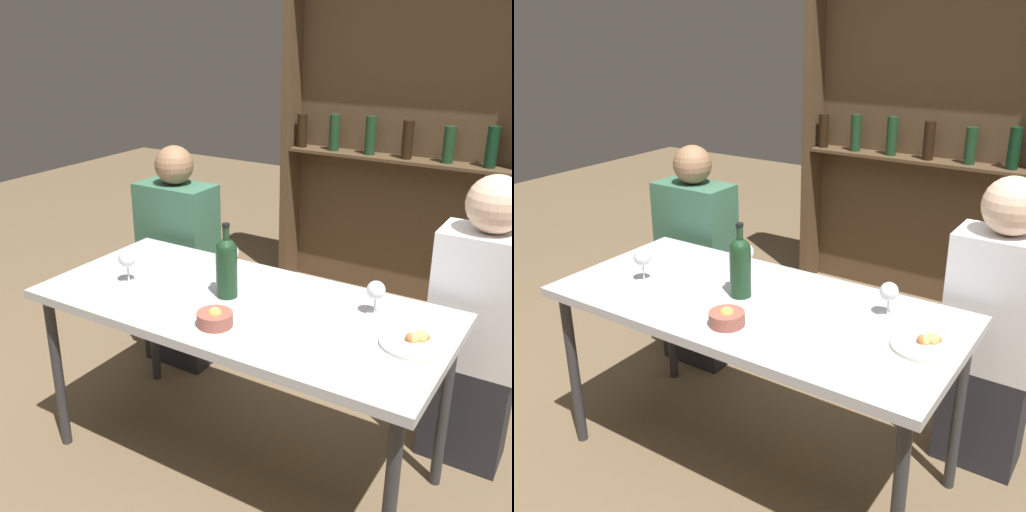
% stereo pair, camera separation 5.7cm
% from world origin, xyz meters
% --- Properties ---
extents(ground_plane, '(10.00, 10.00, 0.00)m').
position_xyz_m(ground_plane, '(0.00, 0.00, 0.00)').
color(ground_plane, brown).
extents(dining_table, '(1.58, 0.73, 0.75)m').
position_xyz_m(dining_table, '(0.00, 0.00, 0.69)').
color(dining_table, '#B7BABF').
rests_on(dining_table, ground_plane).
extents(wine_rack_wall, '(1.68, 0.21, 2.30)m').
position_xyz_m(wine_rack_wall, '(0.00, 1.92, 1.17)').
color(wine_rack_wall, '#4C3823').
rests_on(wine_rack_wall, ground_plane).
extents(wine_bottle, '(0.08, 0.08, 0.30)m').
position_xyz_m(wine_bottle, '(-0.07, 0.02, 0.88)').
color(wine_bottle, '#19381E').
rests_on(wine_bottle, dining_table).
extents(wine_glass_0, '(0.07, 0.07, 0.14)m').
position_xyz_m(wine_glass_0, '(-0.49, -0.08, 0.85)').
color(wine_glass_0, silver).
rests_on(wine_glass_0, dining_table).
extents(wine_glass_1, '(0.07, 0.07, 0.13)m').
position_xyz_m(wine_glass_1, '(-0.19, 0.21, 0.84)').
color(wine_glass_1, silver).
rests_on(wine_glass_1, dining_table).
extents(wine_glass_2, '(0.07, 0.07, 0.13)m').
position_xyz_m(wine_glass_2, '(0.47, 0.17, 0.84)').
color(wine_glass_2, silver).
rests_on(wine_glass_2, dining_table).
extents(food_plate_0, '(0.21, 0.21, 0.05)m').
position_xyz_m(food_plate_0, '(0.66, 0.02, 0.76)').
color(food_plate_0, silver).
rests_on(food_plate_0, dining_table).
extents(snack_bowl, '(0.13, 0.13, 0.07)m').
position_xyz_m(snack_bowl, '(0.03, -0.21, 0.78)').
color(snack_bowl, '#995142').
rests_on(snack_bowl, dining_table).
extents(seated_person_left, '(0.39, 0.22, 1.18)m').
position_xyz_m(seated_person_left, '(-0.74, 0.54, 0.55)').
color(seated_person_left, '#26262B').
rests_on(seated_person_left, ground_plane).
extents(seated_person_right, '(0.36, 0.22, 1.23)m').
position_xyz_m(seated_person_right, '(0.77, 0.54, 0.59)').
color(seated_person_right, '#26262B').
rests_on(seated_person_right, ground_plane).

